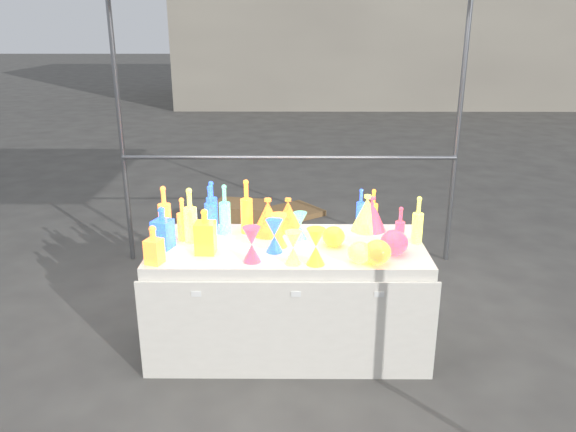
{
  "coord_description": "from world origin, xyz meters",
  "views": [
    {
      "loc": [
        0.02,
        -3.46,
        2.14
      ],
      "look_at": [
        0.0,
        0.0,
        0.95
      ],
      "focal_mm": 35.0,
      "sensor_mm": 36.0,
      "label": 1
    }
  ],
  "objects_px": {
    "cardboard_box_closed": "(242,221)",
    "decanter_0": "(154,245)",
    "bottle_0": "(164,210)",
    "lampshade_0": "(288,214)",
    "display_table": "(288,296)",
    "hourglass_0": "(316,247)",
    "globe_0": "(377,253)"
  },
  "relations": [
    {
      "from": "globe_0",
      "to": "lampshade_0",
      "type": "xyz_separation_m",
      "value": [
        -0.55,
        0.58,
        0.05
      ]
    },
    {
      "from": "bottle_0",
      "to": "lampshade_0",
      "type": "distance_m",
      "value": 0.86
    },
    {
      "from": "decanter_0",
      "to": "lampshade_0",
      "type": "height_order",
      "value": "decanter_0"
    },
    {
      "from": "cardboard_box_closed",
      "to": "hourglass_0",
      "type": "relative_size",
      "value": 2.35
    },
    {
      "from": "hourglass_0",
      "to": "lampshade_0",
      "type": "relative_size",
      "value": 0.98
    },
    {
      "from": "cardboard_box_closed",
      "to": "decanter_0",
      "type": "relative_size",
      "value": 2.2
    },
    {
      "from": "display_table",
      "to": "hourglass_0",
      "type": "xyz_separation_m",
      "value": [
        0.17,
        -0.31,
        0.49
      ]
    },
    {
      "from": "decanter_0",
      "to": "hourglass_0",
      "type": "distance_m",
      "value": 0.98
    },
    {
      "from": "decanter_0",
      "to": "lampshade_0",
      "type": "distance_m",
      "value": 1.0
    },
    {
      "from": "decanter_0",
      "to": "globe_0",
      "type": "bearing_deg",
      "value": 18.74
    },
    {
      "from": "bottle_0",
      "to": "hourglass_0",
      "type": "bearing_deg",
      "value": -26.52
    },
    {
      "from": "bottle_0",
      "to": "hourglass_0",
      "type": "xyz_separation_m",
      "value": [
        1.02,
        -0.51,
        -0.06
      ]
    },
    {
      "from": "display_table",
      "to": "cardboard_box_closed",
      "type": "height_order",
      "value": "display_table"
    },
    {
      "from": "decanter_0",
      "to": "hourglass_0",
      "type": "relative_size",
      "value": 1.07
    },
    {
      "from": "bottle_0",
      "to": "lampshade_0",
      "type": "relative_size",
      "value": 1.49
    },
    {
      "from": "bottle_0",
      "to": "decanter_0",
      "type": "relative_size",
      "value": 1.42
    },
    {
      "from": "cardboard_box_closed",
      "to": "bottle_0",
      "type": "bearing_deg",
      "value": -90.17
    },
    {
      "from": "bottle_0",
      "to": "cardboard_box_closed",
      "type": "bearing_deg",
      "value": 79.06
    },
    {
      "from": "display_table",
      "to": "globe_0",
      "type": "relative_size",
      "value": 11.08
    },
    {
      "from": "display_table",
      "to": "decanter_0",
      "type": "height_order",
      "value": "decanter_0"
    },
    {
      "from": "decanter_0",
      "to": "globe_0",
      "type": "relative_size",
      "value": 1.47
    },
    {
      "from": "cardboard_box_closed",
      "to": "lampshade_0",
      "type": "bearing_deg",
      "value": -63.44
    },
    {
      "from": "cardboard_box_closed",
      "to": "lampshade_0",
      "type": "height_order",
      "value": "lampshade_0"
    },
    {
      "from": "cardboard_box_closed",
      "to": "lampshade_0",
      "type": "relative_size",
      "value": 2.3
    },
    {
      "from": "lampshade_0",
      "to": "hourglass_0",
      "type": "bearing_deg",
      "value": -83.63
    },
    {
      "from": "globe_0",
      "to": "cardboard_box_closed",
      "type": "bearing_deg",
      "value": 114.07
    },
    {
      "from": "display_table",
      "to": "cardboard_box_closed",
      "type": "relative_size",
      "value": 3.41
    },
    {
      "from": "cardboard_box_closed",
      "to": "bottle_0",
      "type": "height_order",
      "value": "bottle_0"
    },
    {
      "from": "decanter_0",
      "to": "cardboard_box_closed",
      "type": "bearing_deg",
      "value": 100.73
    },
    {
      "from": "decanter_0",
      "to": "lampshade_0",
      "type": "bearing_deg",
      "value": 54.58
    },
    {
      "from": "bottle_0",
      "to": "globe_0",
      "type": "height_order",
      "value": "bottle_0"
    },
    {
      "from": "cardboard_box_closed",
      "to": "decanter_0",
      "type": "bearing_deg",
      "value": -86.96
    }
  ]
}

